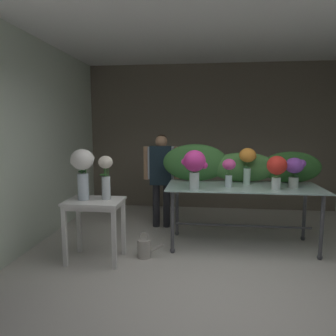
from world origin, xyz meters
name	(u,v)px	position (x,y,z in m)	size (l,w,h in m)	color
ground_plane	(211,237)	(0.00, 1.85, 0.00)	(8.13, 8.13, 0.00)	beige
wall_back	(211,137)	(0.00, 3.70, 1.48)	(5.17, 0.12, 2.96)	#706656
wall_left	(49,141)	(-2.58, 1.85, 1.48)	(0.12, 3.82, 2.96)	silver
ceiling_slab	(215,33)	(0.00, 1.85, 3.02)	(5.29, 3.82, 0.12)	silver
display_table_glass	(243,195)	(0.42, 1.53, 0.75)	(2.11, 0.90, 0.88)	#AFD2CB
side_table_white	(95,209)	(-1.49, 0.83, 0.67)	(0.70, 0.52, 0.79)	white
florist	(161,171)	(-0.84, 2.27, 0.97)	(0.60, 0.24, 1.57)	#232328
foliage_backdrop	(236,165)	(0.35, 1.86, 1.12)	(2.32, 0.27, 0.56)	#387033
vase_scarlet_dahlias	(277,168)	(0.81, 1.30, 1.16)	(0.26, 0.26, 0.45)	silver
vase_sunset_ranunculus	(248,160)	(0.49, 1.66, 1.23)	(0.24, 0.24, 0.52)	silver
vase_violet_tulips	(295,169)	(1.09, 1.47, 1.14)	(0.26, 0.25, 0.41)	silver
vase_fuchsia_anemones	(229,170)	(0.21, 1.42, 1.12)	(0.18, 0.18, 0.39)	silver
vase_magenta_stock	(194,165)	(-0.25, 1.20, 1.20)	(0.35, 0.29, 0.52)	silver
vase_white_roses_tall	(82,168)	(-1.63, 0.83, 1.19)	(0.30, 0.28, 0.64)	silver
vase_cream_lisianthus_tall	(106,175)	(-1.35, 0.88, 1.10)	(0.18, 0.18, 0.55)	silver
watering_can	(145,248)	(-0.88, 0.99, 0.13)	(0.35, 0.18, 0.34)	#B7B2A8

